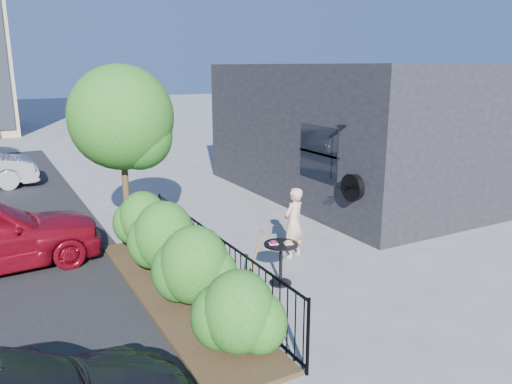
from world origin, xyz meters
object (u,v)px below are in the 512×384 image
patio_tree (125,124)px  shovel (250,274)px  cafe_table (281,256)px  woman (294,223)px

patio_tree → shovel: patio_tree is taller
cafe_table → shovel: shovel is taller
cafe_table → woman: woman is taller
patio_tree → cafe_table: (1.91, -3.17, -2.21)m
woman → shovel: bearing=18.2°
patio_tree → shovel: size_ratio=2.93×
cafe_table → shovel: 1.07m
patio_tree → woman: patio_tree is taller
patio_tree → woman: size_ratio=2.61×
woman → patio_tree: bearing=-58.5°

